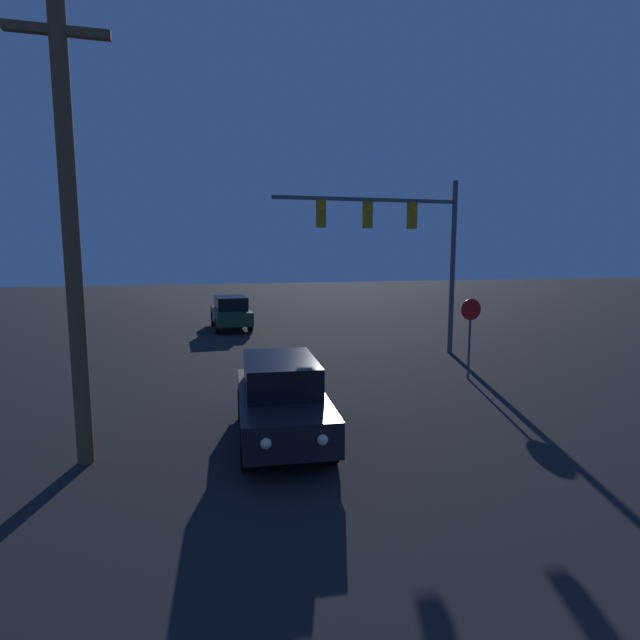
% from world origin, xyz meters
% --- Properties ---
extents(car_near, '(1.96, 4.25, 1.60)m').
position_xyz_m(car_near, '(-1.70, 9.30, 0.84)').
color(car_near, black).
rests_on(car_near, ground_plane).
extents(car_far, '(1.79, 4.20, 1.60)m').
position_xyz_m(car_far, '(-1.50, 24.19, 0.84)').
color(car_far, '#1E4728').
rests_on(car_far, ground_plane).
extents(traffic_signal_mast, '(6.72, 0.30, 6.25)m').
position_xyz_m(traffic_signal_mast, '(3.92, 16.23, 4.35)').
color(traffic_signal_mast, '#4C4C51').
rests_on(traffic_signal_mast, ground_plane).
extents(stop_sign, '(0.63, 0.07, 2.38)m').
position_xyz_m(stop_sign, '(4.50, 12.59, 1.63)').
color(stop_sign, '#4C4C51').
rests_on(stop_sign, ground_plane).
extents(utility_pole, '(1.59, 0.28, 8.02)m').
position_xyz_m(utility_pole, '(-5.29, 9.04, 4.16)').
color(utility_pole, brown).
rests_on(utility_pole, ground_plane).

